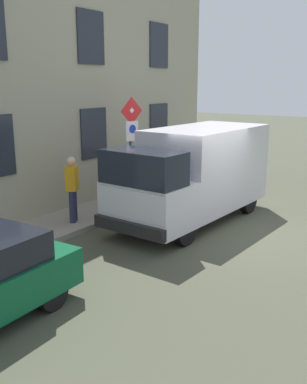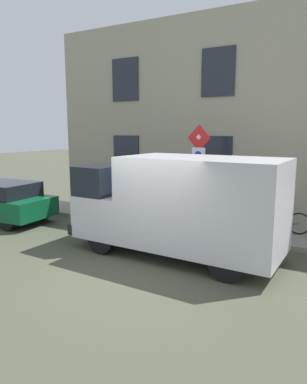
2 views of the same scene
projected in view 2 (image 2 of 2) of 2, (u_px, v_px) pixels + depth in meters
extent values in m
plane|color=#464938|center=(145.00, 270.00, 7.97)|extent=(80.00, 80.00, 0.00)
cube|color=gray|center=(205.00, 228.00, 11.23)|extent=(1.68, 14.71, 0.14)
cube|color=#A09A81|center=(220.00, 121.00, 11.68)|extent=(0.70, 12.71, 6.86)
cube|color=#232833|center=(216.00, 159.00, 11.57)|extent=(0.06, 1.10, 1.50)
cube|color=#232833|center=(126.00, 156.00, 13.24)|extent=(0.06, 1.10, 1.50)
cube|color=#232833|center=(218.00, 72.00, 11.11)|extent=(0.06, 1.10, 1.50)
cube|color=#232833|center=(125.00, 80.00, 12.77)|extent=(0.06, 1.10, 1.50)
cylinder|color=#474C47|center=(199.00, 181.00, 10.45)|extent=(0.09, 0.09, 3.01)
pyramid|color=silver|center=(198.00, 138.00, 10.18)|extent=(0.15, 0.50, 0.50)
pyramid|color=red|center=(199.00, 138.00, 10.18)|extent=(0.14, 0.55, 0.56)
cube|color=white|center=(198.00, 157.00, 10.29)|extent=(0.13, 0.44, 0.56)
cylinder|color=#1933B2|center=(198.00, 155.00, 10.26)|extent=(0.06, 0.24, 0.24)
cube|color=silver|center=(202.00, 203.00, 8.38)|extent=(2.16, 3.88, 2.18)
cube|color=silver|center=(115.00, 212.00, 9.80)|extent=(2.06, 1.48, 1.10)
cube|color=black|center=(108.00, 180.00, 9.76)|extent=(1.96, 1.06, 0.84)
cube|color=black|center=(94.00, 222.00, 10.25)|extent=(2.01, 0.25, 0.28)
cylinder|color=black|center=(101.00, 239.00, 9.02)|extent=(0.25, 0.77, 0.76)
cylinder|color=black|center=(139.00, 224.00, 10.51)|extent=(0.25, 0.77, 0.76)
cylinder|color=black|center=(226.00, 264.00, 7.32)|extent=(0.25, 0.77, 0.76)
cylinder|color=black|center=(250.00, 242.00, 8.80)|extent=(0.25, 0.77, 0.76)
cube|color=black|center=(0.00, 191.00, 12.13)|extent=(1.72, 2.47, 0.60)
cylinder|color=black|center=(7.00, 221.00, 11.09)|extent=(0.21, 0.61, 0.60)
cylinder|color=black|center=(43.00, 212.00, 12.47)|extent=(0.21, 0.61, 0.60)
torus|color=black|center=(261.00, 220.00, 10.56)|extent=(0.19, 0.67, 0.66)
torus|color=black|center=(299.00, 224.00, 10.16)|extent=(0.19, 0.67, 0.66)
cylinder|color=#1C54AE|center=(273.00, 215.00, 10.39)|extent=(0.10, 0.60, 0.60)
cylinder|color=#1C54AE|center=(277.00, 206.00, 10.32)|extent=(0.12, 0.73, 0.07)
cylinder|color=#1C54AE|center=(286.00, 216.00, 10.26)|extent=(0.06, 0.19, 0.55)
cylinder|color=#1C54AE|center=(291.00, 224.00, 10.25)|extent=(0.08, 0.43, 0.12)
cylinder|color=#1C54AE|center=(262.00, 212.00, 10.51)|extent=(0.05, 0.09, 0.50)
cube|color=black|center=(290.00, 206.00, 10.18)|extent=(0.10, 0.21, 0.06)
cylinder|color=#262626|center=(264.00, 203.00, 10.45)|extent=(0.46, 0.08, 0.03)
torus|color=black|center=(235.00, 217.00, 10.95)|extent=(0.17, 0.67, 0.66)
torus|color=black|center=(270.00, 220.00, 10.54)|extent=(0.17, 0.67, 0.66)
cylinder|color=red|center=(246.00, 212.00, 10.78)|extent=(0.10, 0.60, 0.60)
cylinder|color=red|center=(249.00, 203.00, 10.71)|extent=(0.11, 0.73, 0.07)
cylinder|color=red|center=(258.00, 213.00, 10.65)|extent=(0.05, 0.19, 0.55)
cylinder|color=red|center=(262.00, 221.00, 10.63)|extent=(0.08, 0.43, 0.12)
cylinder|color=red|center=(236.00, 209.00, 10.90)|extent=(0.04, 0.09, 0.50)
cube|color=black|center=(261.00, 203.00, 10.56)|extent=(0.10, 0.21, 0.06)
cylinder|color=#262626|center=(237.00, 200.00, 10.84)|extent=(0.46, 0.08, 0.03)
cylinder|color=#262B47|center=(143.00, 207.00, 11.90)|extent=(0.16, 0.16, 0.85)
cylinder|color=#262B47|center=(148.00, 207.00, 11.90)|extent=(0.16, 0.16, 0.85)
cube|color=orange|center=(145.00, 186.00, 11.78)|extent=(0.42, 0.48, 0.62)
sphere|color=beige|center=(145.00, 172.00, 11.70)|extent=(0.22, 0.22, 0.22)
cylinder|color=#2D5133|center=(197.00, 215.00, 10.76)|extent=(0.44, 0.44, 0.90)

